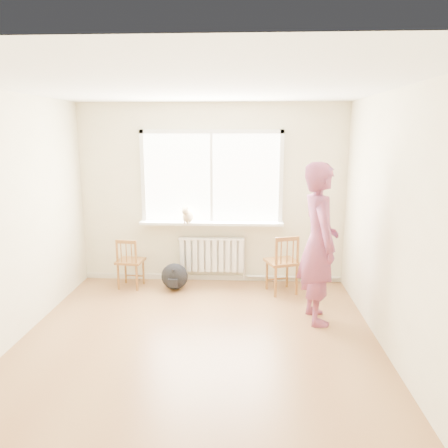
# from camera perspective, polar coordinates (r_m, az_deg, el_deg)

# --- Properties ---
(floor) EXTENTS (4.50, 4.50, 0.00)m
(floor) POSITION_cam_1_polar(r_m,az_deg,el_deg) (4.86, -3.65, -16.02)
(floor) COLOR olive
(floor) RESTS_ON ground
(ceiling) EXTENTS (4.50, 4.50, 0.00)m
(ceiling) POSITION_cam_1_polar(r_m,az_deg,el_deg) (4.31, -4.15, 17.54)
(ceiling) COLOR white
(ceiling) RESTS_ON back_wall
(back_wall) EXTENTS (4.00, 0.01, 2.70)m
(back_wall) POSITION_cam_1_polar(r_m,az_deg,el_deg) (6.60, -1.60, 3.89)
(back_wall) COLOR beige
(back_wall) RESTS_ON ground
(window) EXTENTS (2.12, 0.05, 1.42)m
(window) POSITION_cam_1_polar(r_m,az_deg,el_deg) (6.54, -1.63, 6.57)
(window) COLOR white
(window) RESTS_ON back_wall
(windowsill) EXTENTS (2.15, 0.22, 0.04)m
(windowsill) POSITION_cam_1_polar(r_m,az_deg,el_deg) (6.56, -1.65, 0.12)
(windowsill) COLOR white
(windowsill) RESTS_ON back_wall
(radiator) EXTENTS (1.00, 0.12, 0.55)m
(radiator) POSITION_cam_1_polar(r_m,az_deg,el_deg) (6.70, -1.62, -3.96)
(radiator) COLOR white
(radiator) RESTS_ON back_wall
(heating_pipe) EXTENTS (1.40, 0.04, 0.04)m
(heating_pipe) POSITION_cam_1_polar(r_m,az_deg,el_deg) (6.86, 8.97, -6.87)
(heating_pipe) COLOR silver
(heating_pipe) RESTS_ON back_wall
(baseboard) EXTENTS (4.00, 0.03, 0.08)m
(baseboard) POSITION_cam_1_polar(r_m,az_deg,el_deg) (6.89, -1.55, -6.97)
(baseboard) COLOR beige
(baseboard) RESTS_ON ground
(chair_left) EXTENTS (0.41, 0.39, 0.75)m
(chair_left) POSITION_cam_1_polar(r_m,az_deg,el_deg) (6.60, -12.25, -5.00)
(chair_left) COLOR #98642C
(chair_left) RESTS_ON floor
(chair_right) EXTENTS (0.53, 0.52, 0.86)m
(chair_right) POSITION_cam_1_polar(r_m,az_deg,el_deg) (6.28, 7.75, -5.21)
(chair_right) COLOR #98642C
(chair_right) RESTS_ON floor
(person) EXTENTS (0.56, 0.76, 1.94)m
(person) POSITION_cam_1_polar(r_m,az_deg,el_deg) (5.33, 12.27, -2.50)
(person) COLOR #C8426D
(person) RESTS_ON floor
(cat) EXTENTS (0.22, 0.39, 0.26)m
(cat) POSITION_cam_1_polar(r_m,az_deg,el_deg) (6.49, -4.75, 1.09)
(cat) COLOR beige
(cat) RESTS_ON windowsill
(backpack) EXTENTS (0.48, 0.43, 0.39)m
(backpack) POSITION_cam_1_polar(r_m,az_deg,el_deg) (6.49, -6.47, -6.81)
(backpack) COLOR black
(backpack) RESTS_ON floor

